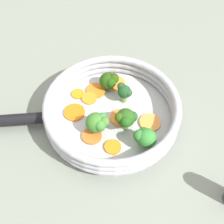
# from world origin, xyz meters

# --- Properties ---
(ground_plane) EXTENTS (4.00, 4.00, 0.00)m
(ground_plane) POSITION_xyz_m (0.00, 0.00, 0.00)
(ground_plane) COLOR gray
(skillet) EXTENTS (0.27, 0.27, 0.01)m
(skillet) POSITION_xyz_m (0.00, 0.00, 0.01)
(skillet) COLOR #B2B5B7
(skillet) RESTS_ON ground_plane
(skillet_rim_wall) EXTENTS (0.29, 0.29, 0.05)m
(skillet_rim_wall) POSITION_xyz_m (0.00, 0.00, 0.04)
(skillet_rim_wall) COLOR #AFAFBA
(skillet_rim_wall) RESTS_ON skillet
(skillet_handle) EXTENTS (0.16, 0.09, 0.02)m
(skillet_handle) POSITION_xyz_m (-0.20, -0.09, 0.03)
(skillet_handle) COLOR black
(skillet_handle) RESTS_ON skillet
(skillet_rivet_left) EXTENTS (0.01, 0.01, 0.01)m
(skillet_rivet_left) POSITION_xyz_m (-0.13, -0.02, 0.02)
(skillet_rivet_left) COLOR #B4B1BA
(skillet_rivet_left) RESTS_ON skillet
(skillet_rivet_right) EXTENTS (0.01, 0.01, 0.01)m
(skillet_rivet_right) POSITION_xyz_m (-0.09, -0.09, 0.02)
(skillet_rivet_right) COLOR #B1B4B5
(skillet_rivet_right) RESTS_ON skillet
(carrot_slice_0) EXTENTS (0.05, 0.05, 0.01)m
(carrot_slice_0) POSITION_xyz_m (0.08, 0.01, 0.02)
(carrot_slice_0) COLOR #F99641
(carrot_slice_0) RESTS_ON skillet
(carrot_slice_1) EXTENTS (0.05, 0.05, 0.01)m
(carrot_slice_1) POSITION_xyz_m (-0.02, -0.06, 0.02)
(carrot_slice_1) COLOR orange
(carrot_slice_1) RESTS_ON skillet
(carrot_slice_2) EXTENTS (0.04, 0.04, 0.00)m
(carrot_slice_2) POSITION_xyz_m (-0.09, 0.03, 0.02)
(carrot_slice_2) COLOR orange
(carrot_slice_2) RESTS_ON skillet
(carrot_slice_3) EXTENTS (0.05, 0.05, 0.00)m
(carrot_slice_3) POSITION_xyz_m (-0.08, -0.02, 0.02)
(carrot_slice_3) COLOR orange
(carrot_slice_3) RESTS_ON skillet
(carrot_slice_4) EXTENTS (0.03, 0.03, 0.00)m
(carrot_slice_4) POSITION_xyz_m (-0.06, 0.03, 0.02)
(carrot_slice_4) COLOR orange
(carrot_slice_4) RESTS_ON skillet
(carrot_slice_5) EXTENTS (0.06, 0.06, 0.00)m
(carrot_slice_5) POSITION_xyz_m (-0.06, 0.05, 0.02)
(carrot_slice_5) COLOR orange
(carrot_slice_5) RESTS_ON skillet
(carrot_slice_6) EXTENTS (0.05, 0.05, 0.00)m
(carrot_slice_6) POSITION_xyz_m (0.03, -0.07, 0.02)
(carrot_slice_6) COLOR orange
(carrot_slice_6) RESTS_ON skillet
(carrot_slice_7) EXTENTS (0.05, 0.05, 0.01)m
(carrot_slice_7) POSITION_xyz_m (0.02, -0.00, 0.02)
(carrot_slice_7) COLOR orange
(carrot_slice_7) RESTS_ON skillet
(carrot_slice_8) EXTENTS (0.05, 0.05, 0.01)m
(carrot_slice_8) POSITION_xyz_m (-0.02, 0.09, 0.02)
(carrot_slice_8) COLOR orange
(carrot_slice_8) RESTS_ON skillet
(broccoli_floret_0) EXTENTS (0.04, 0.03, 0.04)m
(broccoli_floret_0) POSITION_xyz_m (0.01, 0.05, 0.04)
(broccoli_floret_0) COLOR #729455
(broccoli_floret_0) RESTS_ON skillet
(broccoli_floret_1) EXTENTS (0.05, 0.04, 0.05)m
(broccoli_floret_1) POSITION_xyz_m (0.08, -0.04, 0.04)
(broccoli_floret_1) COLOR #83B56A
(broccoli_floret_1) RESTS_ON skillet
(broccoli_floret_2) EXTENTS (0.05, 0.04, 0.05)m
(broccoli_floret_2) POSITION_xyz_m (-0.01, -0.05, 0.04)
(broccoli_floret_2) COLOR #69914C
(broccoli_floret_2) RESTS_ON skillet
(broccoli_floret_3) EXTENTS (0.04, 0.04, 0.04)m
(broccoli_floret_3) POSITION_xyz_m (-0.03, 0.07, 0.04)
(broccoli_floret_3) COLOR #6F9953
(broccoli_floret_3) RESTS_ON skillet
(broccoli_floret_4) EXTENTS (0.04, 0.04, 0.05)m
(broccoli_floret_4) POSITION_xyz_m (0.04, -0.02, 0.05)
(broccoli_floret_4) COLOR #698949
(broccoli_floret_4) RESTS_ON skillet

